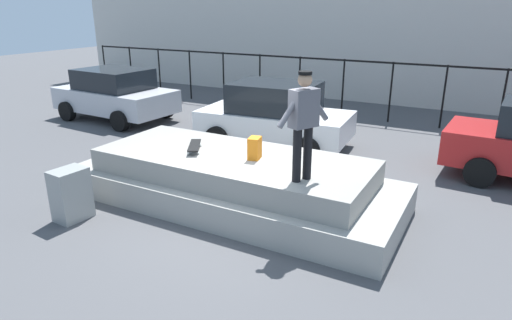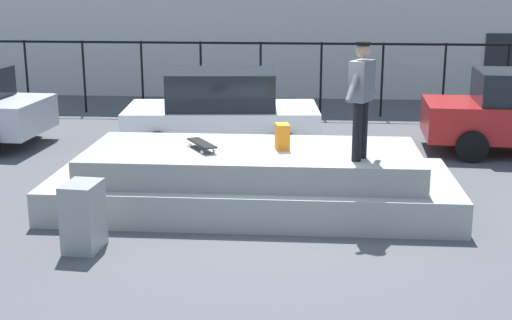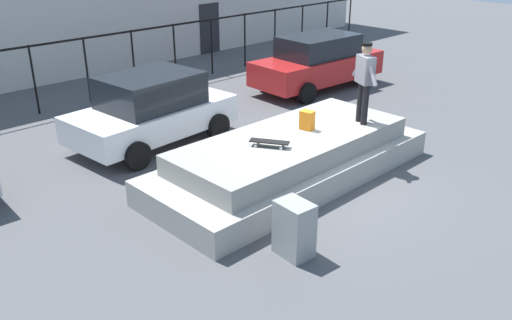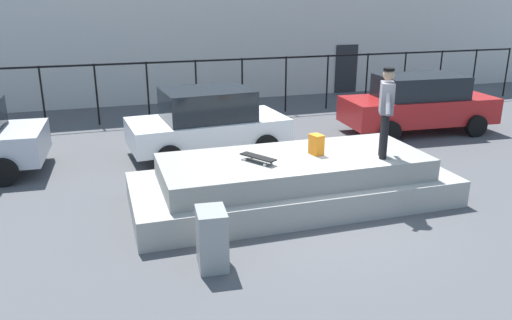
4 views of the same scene
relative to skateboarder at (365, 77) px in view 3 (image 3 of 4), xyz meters
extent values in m
plane|color=#4C4C4F|center=(-1.27, 0.16, -1.98)|extent=(60.00, 60.00, 0.00)
cube|color=#9E9B93|center=(-1.64, 0.55, -1.71)|extent=(6.40, 2.60, 0.53)
cube|color=gray|center=(-1.64, 0.55, -1.23)|extent=(5.25, 2.13, 0.43)
cylinder|color=black|center=(0.05, 0.10, -0.58)|extent=(0.14, 0.14, 0.89)
cylinder|color=black|center=(-0.05, -0.10, -0.58)|extent=(0.14, 0.14, 0.89)
cube|color=#595960|center=(0.00, 0.00, 0.16)|extent=(0.41, 0.51, 0.59)
cylinder|color=#595960|center=(0.12, 0.25, 0.17)|extent=(0.29, 0.46, 0.53)
cylinder|color=#595960|center=(-0.12, -0.25, 0.17)|extent=(0.29, 0.46, 0.53)
sphere|color=tan|center=(0.00, 0.00, 0.60)|extent=(0.22, 0.22, 0.22)
cylinder|color=black|center=(0.00, 0.00, 0.70)|extent=(0.28, 0.28, 0.05)
cube|color=black|center=(-2.43, 0.42, -0.91)|extent=(0.57, 0.77, 0.02)
cylinder|color=silver|center=(-2.48, 0.69, -0.99)|extent=(0.05, 0.06, 0.06)
cylinder|color=silver|center=(-2.65, 0.59, -0.99)|extent=(0.05, 0.06, 0.06)
cylinder|color=silver|center=(-2.22, 0.25, -0.99)|extent=(0.05, 0.06, 0.06)
cylinder|color=silver|center=(-2.39, 0.15, -0.99)|extent=(0.05, 0.06, 0.06)
cube|color=orange|center=(-1.17, 0.55, -0.81)|extent=(0.25, 0.32, 0.41)
cube|color=white|center=(-2.59, 4.24, -1.34)|extent=(4.15, 2.23, 0.64)
cube|color=black|center=(-2.59, 4.24, -0.64)|extent=(2.33, 1.86, 0.76)
cylinder|color=black|center=(-3.90, 5.12, -1.66)|extent=(0.66, 0.27, 0.64)
cylinder|color=black|center=(-3.75, 3.17, -1.66)|extent=(0.66, 0.27, 0.64)
cylinder|color=black|center=(-1.43, 5.32, -1.66)|extent=(0.66, 0.27, 0.64)
cylinder|color=black|center=(-1.27, 3.36, -1.66)|extent=(0.66, 0.27, 0.64)
cube|color=#B21E1E|center=(3.95, 4.52, -1.29)|extent=(4.62, 2.00, 0.75)
cube|color=black|center=(3.95, 4.52, -0.58)|extent=(2.57, 1.68, 0.66)
cylinder|color=black|center=(2.60, 5.50, -1.66)|extent=(0.65, 0.25, 0.64)
cylinder|color=black|center=(2.50, 3.70, -1.66)|extent=(0.65, 0.25, 0.64)
cylinder|color=black|center=(5.40, 5.35, -1.66)|extent=(0.65, 0.25, 0.64)
cylinder|color=black|center=(5.31, 3.55, -1.66)|extent=(0.65, 0.25, 0.64)
cube|color=gray|center=(-3.77, -1.47, -1.51)|extent=(0.49, 0.64, 0.94)
cylinder|color=black|center=(-3.67, 8.36, -1.00)|extent=(0.06, 0.06, 1.95)
cylinder|color=black|center=(-2.07, 8.36, -1.00)|extent=(0.06, 0.06, 1.95)
cylinder|color=black|center=(-0.47, 8.36, -1.00)|extent=(0.06, 0.06, 1.95)
cylinder|color=black|center=(1.13, 8.36, -1.00)|extent=(0.06, 0.06, 1.95)
cylinder|color=black|center=(2.73, 8.36, -1.00)|extent=(0.06, 0.06, 1.95)
cylinder|color=black|center=(4.33, 8.36, -1.00)|extent=(0.06, 0.06, 1.95)
cylinder|color=black|center=(5.93, 8.36, -1.00)|extent=(0.06, 0.06, 1.95)
cylinder|color=black|center=(7.53, 8.36, -1.00)|extent=(0.06, 0.06, 1.95)
cylinder|color=black|center=(9.13, 8.36, -1.00)|extent=(0.06, 0.06, 1.95)
cylinder|color=black|center=(10.73, 8.36, -1.00)|extent=(0.06, 0.06, 1.95)
cube|color=black|center=(-1.27, 8.36, -0.07)|extent=(24.00, 0.04, 0.06)
cube|color=#262628|center=(4.88, 11.08, -0.98)|extent=(1.00, 0.06, 2.00)
camera|label=1|loc=(2.57, -6.21, 1.65)|focal=31.15mm
camera|label=2|loc=(-0.75, -10.28, 1.63)|focal=49.48mm
camera|label=3|loc=(-9.46, -6.44, 2.99)|focal=38.10mm
camera|label=4|loc=(-5.22, -8.30, 2.04)|focal=35.53mm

